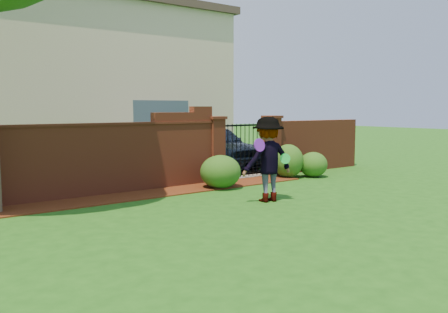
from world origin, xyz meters
TOP-DOWN VIEW (x-y plane):
  - ground at (0.00, 0.00)m, footprint 80.00×80.00m
  - mulch_bed at (-0.95, 3.34)m, footprint 11.10×1.08m
  - brick_wall at (-2.01, 4.00)m, footprint 8.70×0.31m
  - brick_wall_return at (6.60, 4.00)m, footprint 4.00×0.25m
  - pillar_left at (2.40, 4.00)m, footprint 0.50×0.50m
  - pillar_right at (4.60, 4.00)m, footprint 0.50×0.50m
  - iron_gate at (3.50, 4.00)m, footprint 1.78×0.03m
  - driveway at (3.50, 8.00)m, footprint 3.20×8.00m
  - house at (1.00, 12.00)m, footprint 12.40×6.40m
  - car at (4.29, 6.47)m, footprint 2.04×4.60m
  - shrub_left at (1.84, 3.01)m, footprint 1.08×1.08m
  - shrub_middle at (4.62, 3.29)m, footprint 0.93×0.93m
  - shrub_right at (5.34, 2.93)m, footprint 0.87×0.87m
  - man at (1.66, 0.95)m, footprint 1.35×0.91m
  - frisbee_purple at (1.25, 0.79)m, footprint 0.29×0.09m
  - frisbee_green at (1.98, 0.73)m, footprint 0.24×0.16m

SIDE VIEW (x-z plane):
  - ground at x=0.00m, z-range -0.01..0.00m
  - driveway at x=3.50m, z-range 0.00..0.01m
  - mulch_bed at x=-0.95m, z-range 0.00..0.03m
  - shrub_right at x=5.34m, z-range 0.00..0.77m
  - shrub_left at x=1.84m, z-range 0.00..0.88m
  - shrub_middle at x=4.62m, z-range 0.00..1.02m
  - car at x=4.29m, z-range 0.00..1.54m
  - brick_wall_return at x=6.60m, z-range 0.00..1.70m
  - iron_gate at x=3.50m, z-range 0.05..1.65m
  - brick_wall at x=-2.01m, z-range -0.15..2.01m
  - pillar_left at x=2.40m, z-range 0.02..1.90m
  - pillar_right at x=4.60m, z-range 0.02..1.90m
  - man at x=1.66m, z-range 0.00..1.93m
  - frisbee_green at x=1.98m, z-range 0.86..1.10m
  - frisbee_purple at x=1.25m, z-range 1.17..1.47m
  - house at x=1.00m, z-range 0.01..6.31m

